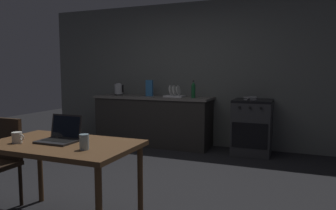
{
  "coord_description": "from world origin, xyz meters",
  "views": [
    {
      "loc": [
        1.85,
        -3.09,
        1.34
      ],
      "look_at": [
        0.3,
        0.74,
        0.9
      ],
      "focal_mm": 34.03,
      "sensor_mm": 36.0,
      "label": 1
    }
  ],
  "objects_px": {
    "dish_rack": "(175,94)",
    "cereal_box": "(149,88)",
    "bottle": "(193,90)",
    "dining_table": "(63,151)",
    "drinking_glass": "(84,142)",
    "electric_kettle": "(119,90)",
    "laptop": "(60,136)",
    "frying_pan": "(250,98)",
    "stove_oven": "(252,127)",
    "coffee_mug": "(17,137)"
  },
  "relations": [
    {
      "from": "frying_pan",
      "to": "coffee_mug",
      "type": "distance_m",
      "value": 3.55
    },
    {
      "from": "laptop",
      "to": "electric_kettle",
      "type": "relative_size",
      "value": 1.41
    },
    {
      "from": "electric_kettle",
      "to": "frying_pan",
      "type": "height_order",
      "value": "electric_kettle"
    },
    {
      "from": "laptop",
      "to": "drinking_glass",
      "type": "xyz_separation_m",
      "value": [
        0.37,
        -0.15,
        0.01
      ]
    },
    {
      "from": "laptop",
      "to": "cereal_box",
      "type": "xyz_separation_m",
      "value": [
        -0.6,
        3.09,
        0.26
      ]
    },
    {
      "from": "dish_rack",
      "to": "cereal_box",
      "type": "bearing_deg",
      "value": 177.72
    },
    {
      "from": "stove_oven",
      "to": "bottle",
      "type": "height_order",
      "value": "bottle"
    },
    {
      "from": "dining_table",
      "to": "cereal_box",
      "type": "height_order",
      "value": "cereal_box"
    },
    {
      "from": "coffee_mug",
      "to": "dish_rack",
      "type": "bearing_deg",
      "value": 86.41
    },
    {
      "from": "bottle",
      "to": "electric_kettle",
      "type": "bearing_deg",
      "value": 178.09
    },
    {
      "from": "dining_table",
      "to": "frying_pan",
      "type": "bearing_deg",
      "value": 69.36
    },
    {
      "from": "bottle",
      "to": "cereal_box",
      "type": "bearing_deg",
      "value": 175.36
    },
    {
      "from": "laptop",
      "to": "coffee_mug",
      "type": "xyz_separation_m",
      "value": [
        -0.3,
        -0.17,
        0.0
      ]
    },
    {
      "from": "bottle",
      "to": "drinking_glass",
      "type": "relative_size",
      "value": 2.45
    },
    {
      "from": "electric_kettle",
      "to": "stove_oven",
      "type": "bearing_deg",
      "value": -0.06
    },
    {
      "from": "dining_table",
      "to": "cereal_box",
      "type": "relative_size",
      "value": 4.34
    },
    {
      "from": "bottle",
      "to": "laptop",
      "type": "bearing_deg",
      "value": -94.88
    },
    {
      "from": "laptop",
      "to": "bottle",
      "type": "xyz_separation_m",
      "value": [
        0.26,
        3.02,
        0.25
      ]
    },
    {
      "from": "stove_oven",
      "to": "coffee_mug",
      "type": "bearing_deg",
      "value": -115.56
    },
    {
      "from": "stove_oven",
      "to": "drinking_glass",
      "type": "relative_size",
      "value": 7.31
    },
    {
      "from": "electric_kettle",
      "to": "drinking_glass",
      "type": "bearing_deg",
      "value": -63.44
    },
    {
      "from": "coffee_mug",
      "to": "dish_rack",
      "type": "xyz_separation_m",
      "value": [
        0.2,
        3.24,
        0.16
      ]
    },
    {
      "from": "laptop",
      "to": "electric_kettle",
      "type": "bearing_deg",
      "value": 103.11
    },
    {
      "from": "dining_table",
      "to": "drinking_glass",
      "type": "xyz_separation_m",
      "value": [
        0.32,
        -0.12,
        0.14
      ]
    },
    {
      "from": "electric_kettle",
      "to": "frying_pan",
      "type": "relative_size",
      "value": 0.56
    },
    {
      "from": "dining_table",
      "to": "drinking_glass",
      "type": "height_order",
      "value": "drinking_glass"
    },
    {
      "from": "dish_rack",
      "to": "coffee_mug",
      "type": "bearing_deg",
      "value": -93.59
    },
    {
      "from": "laptop",
      "to": "dish_rack",
      "type": "bearing_deg",
      "value": 83.01
    },
    {
      "from": "stove_oven",
      "to": "electric_kettle",
      "type": "relative_size",
      "value": 3.91
    },
    {
      "from": "laptop",
      "to": "dish_rack",
      "type": "distance_m",
      "value": 3.07
    },
    {
      "from": "laptop",
      "to": "drinking_glass",
      "type": "distance_m",
      "value": 0.4
    },
    {
      "from": "bottle",
      "to": "drinking_glass",
      "type": "distance_m",
      "value": 3.18
    },
    {
      "from": "laptop",
      "to": "dish_rack",
      "type": "relative_size",
      "value": 0.94
    },
    {
      "from": "coffee_mug",
      "to": "laptop",
      "type": "bearing_deg",
      "value": 29.85
    },
    {
      "from": "frying_pan",
      "to": "coffee_mug",
      "type": "xyz_separation_m",
      "value": [
        -1.51,
        -3.21,
        -0.13
      ]
    },
    {
      "from": "bottle",
      "to": "frying_pan",
      "type": "xyz_separation_m",
      "value": [
        0.95,
        0.02,
        -0.12
      ]
    },
    {
      "from": "dish_rack",
      "to": "bottle",
      "type": "bearing_deg",
      "value": -7.93
    },
    {
      "from": "dining_table",
      "to": "frying_pan",
      "type": "relative_size",
      "value": 3.12
    },
    {
      "from": "frying_pan",
      "to": "laptop",
      "type": "bearing_deg",
      "value": -111.67
    },
    {
      "from": "stove_oven",
      "to": "dish_rack",
      "type": "xyz_separation_m",
      "value": [
        -1.35,
        0.0,
        0.49
      ]
    },
    {
      "from": "electric_kettle",
      "to": "cereal_box",
      "type": "height_order",
      "value": "cereal_box"
    },
    {
      "from": "cereal_box",
      "to": "bottle",
      "type": "bearing_deg",
      "value": -4.64
    },
    {
      "from": "cereal_box",
      "to": "frying_pan",
      "type": "bearing_deg",
      "value": -1.56
    },
    {
      "from": "drinking_glass",
      "to": "coffee_mug",
      "type": "bearing_deg",
      "value": -178.17
    },
    {
      "from": "bottle",
      "to": "cereal_box",
      "type": "relative_size",
      "value": 1.01
    },
    {
      "from": "drinking_glass",
      "to": "cereal_box",
      "type": "relative_size",
      "value": 0.41
    },
    {
      "from": "cereal_box",
      "to": "drinking_glass",
      "type": "bearing_deg",
      "value": -73.26
    },
    {
      "from": "bottle",
      "to": "dish_rack",
      "type": "bearing_deg",
      "value": 172.07
    },
    {
      "from": "bottle",
      "to": "frying_pan",
      "type": "distance_m",
      "value": 0.96
    },
    {
      "from": "stove_oven",
      "to": "drinking_glass",
      "type": "xyz_separation_m",
      "value": [
        -0.87,
        -3.22,
        0.35
      ]
    }
  ]
}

